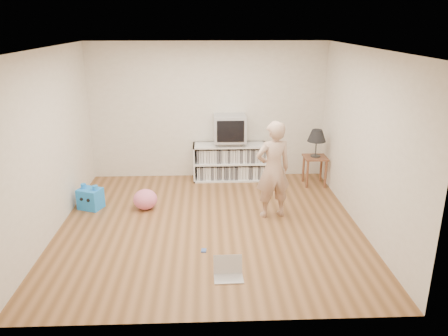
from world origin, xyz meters
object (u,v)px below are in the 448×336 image
side_table (315,163)px  plush_blue (90,198)px  laptop (228,271)px  dvd_deck (230,143)px  plush_pink (145,199)px  person (273,170)px  crt_tv (230,128)px  table_lamp (317,136)px  media_unit (230,162)px

side_table → plush_blue: side_table is taller
side_table → laptop: bearing=-120.1°
dvd_deck → plush_pink: size_ratio=1.15×
person → laptop: size_ratio=4.33×
plush_blue → crt_tv: bearing=51.0°
plush_pink → dvd_deck: bearing=43.3°
crt_tv → table_lamp: 1.62m
crt_tv → plush_blue: crt_tv is taller
plush_blue → plush_pink: plush_blue is taller
laptop → plush_blue: size_ratio=0.81×
media_unit → person: size_ratio=0.91×
dvd_deck → crt_tv: bearing=-90.0°
plush_pink → laptop: bearing=-58.4°
plush_blue → plush_pink: size_ratio=1.12×
side_table → plush_blue: (-3.94, -0.94, -0.24)m
side_table → person: bearing=-126.4°
dvd_deck → person: person is taller
crt_tv → person: (0.58, -1.72, -0.25)m
media_unit → crt_tv: size_ratio=2.33×
media_unit → side_table: (1.57, -0.39, 0.07)m
person → plush_pink: person is taller
laptop → plush_pink: size_ratio=0.91×
person → plush_blue: (-2.94, 0.41, -0.60)m
table_lamp → plush_blue: table_lamp is taller
crt_tv → table_lamp: (1.57, -0.37, -0.08)m
table_lamp → plush_blue: (-3.94, -0.94, -0.77)m
table_lamp → plush_blue: size_ratio=1.18×
dvd_deck → table_lamp: (1.57, -0.37, 0.21)m
laptop → dvd_deck: bearing=85.3°
dvd_deck → plush_pink: bearing=-136.7°
media_unit → plush_blue: bearing=-150.7°
media_unit → plush_blue: 2.72m
media_unit → table_lamp: table_lamp is taller
crt_tv → side_table: bearing=-13.1°
media_unit → plush_blue: media_unit is taller
table_lamp → dvd_deck: bearing=166.8°
dvd_deck → laptop: dvd_deck is taller
dvd_deck → person: size_ratio=0.29×
media_unit → crt_tv: (0.00, -0.02, 0.67)m
crt_tv → person: 1.83m
side_table → plush_pink: 3.21m
dvd_deck → media_unit: bearing=90.0°
person → laptop: bearing=51.7°
media_unit → crt_tv: 0.67m
media_unit → dvd_deck: 0.39m
side_table → plush_blue: bearing=-166.5°
table_lamp → plush_pink: 3.29m
plush_blue → laptop: bearing=-22.3°
crt_tv → plush_pink: size_ratio=1.53×
crt_tv → plush_blue: (-2.37, -1.31, -0.84)m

